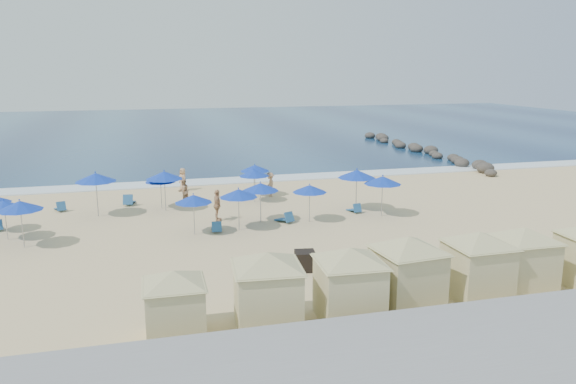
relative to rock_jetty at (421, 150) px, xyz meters
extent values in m
plane|color=#D9BE8A|center=(-24.01, -24.90, -0.36)|extent=(160.00, 160.00, 0.00)
cube|color=#0E274E|center=(-24.01, 30.10, -0.33)|extent=(160.00, 80.00, 0.06)
cube|color=white|center=(-24.01, -9.40, -0.32)|extent=(160.00, 2.50, 0.08)
cube|color=gray|center=(-24.01, -37.90, 0.19)|extent=(160.00, 2.20, 1.10)
ellipsoid|color=#2E2926|center=(-0.61, -12.90, -0.09)|extent=(1.00, 1.00, 0.65)
ellipsoid|color=#2E2926|center=(-0.13, -11.40, 0.05)|extent=(1.48, 1.48, 0.96)
ellipsoid|color=#2E2926|center=(0.35, -9.90, 0.02)|extent=(1.40, 1.40, 0.91)
ellipsoid|color=#2E2926|center=(-0.49, -8.40, 0.00)|extent=(1.32, 1.32, 0.86)
ellipsoid|color=#2E2926|center=(-0.01, -6.90, -0.02)|extent=(1.24, 1.24, 0.81)
ellipsoid|color=#2E2926|center=(0.47, -5.40, -0.04)|extent=(1.16, 1.16, 0.75)
ellipsoid|color=#2E2926|center=(-0.37, -3.90, -0.06)|extent=(1.08, 1.08, 0.70)
ellipsoid|color=#2E2926|center=(0.11, -2.40, -0.09)|extent=(1.00, 1.00, 0.65)
ellipsoid|color=#2E2926|center=(0.59, -0.90, 0.05)|extent=(1.48, 1.48, 0.96)
ellipsoid|color=#2E2926|center=(-0.25, 0.60, 0.02)|extent=(1.40, 1.40, 0.91)
ellipsoid|color=#2E2926|center=(0.23, 2.10, 0.00)|extent=(1.32, 1.32, 0.86)
ellipsoid|color=#2E2926|center=(-0.61, 3.60, -0.02)|extent=(1.24, 1.24, 0.81)
ellipsoid|color=#2E2926|center=(-0.13, 5.10, -0.04)|extent=(1.16, 1.16, 0.75)
ellipsoid|color=#2E2926|center=(0.35, 6.60, -0.06)|extent=(1.08, 1.08, 0.70)
ellipsoid|color=#2E2926|center=(-0.49, 8.10, -0.09)|extent=(1.00, 1.00, 0.65)
ellipsoid|color=#2E2926|center=(-0.01, 9.60, 0.05)|extent=(1.48, 1.48, 0.96)
ellipsoid|color=#2E2926|center=(0.47, 11.10, 0.02)|extent=(1.40, 1.40, 0.91)
ellipsoid|color=#2E2926|center=(-0.37, 12.60, 0.00)|extent=(1.32, 1.32, 0.86)
cube|color=black|center=(-21.44, -29.76, 0.07)|extent=(0.98, 0.98, 0.86)
cube|color=#CCBF8B|center=(-27.33, -34.67, 0.57)|extent=(1.89, 1.89, 1.86)
cube|color=tan|center=(-27.33, -34.67, 1.50)|extent=(1.99, 1.99, 0.07)
pyramid|color=tan|center=(-27.33, -34.67, 1.96)|extent=(4.07, 4.07, 0.46)
cube|color=#CCBF8B|center=(-24.23, -34.65, 0.71)|extent=(2.31, 2.31, 2.14)
cube|color=tan|center=(-24.23, -34.65, 1.78)|extent=(2.43, 2.43, 0.09)
pyramid|color=tan|center=(-24.23, -34.65, 2.31)|extent=(4.67, 4.67, 0.53)
cube|color=#CCBF8B|center=(-21.34, -34.84, 0.69)|extent=(2.22, 2.22, 2.11)
cube|color=tan|center=(-21.34, -34.84, 1.75)|extent=(2.33, 2.33, 0.08)
pyramid|color=tan|center=(-21.34, -34.84, 2.28)|extent=(4.62, 4.62, 0.53)
cube|color=#CCBF8B|center=(-18.88, -34.34, 0.72)|extent=(2.36, 2.36, 2.16)
cube|color=tan|center=(-18.88, -34.34, 1.80)|extent=(2.48, 2.48, 0.09)
pyramid|color=tan|center=(-18.88, -34.34, 2.34)|extent=(4.71, 4.71, 0.54)
cube|color=#CCBF8B|center=(-15.87, -34.23, 0.69)|extent=(2.12, 2.12, 2.10)
cube|color=tan|center=(-15.87, -34.23, 1.74)|extent=(2.23, 2.23, 0.08)
pyramid|color=tan|center=(-15.87, -34.23, 2.26)|extent=(4.60, 4.60, 0.52)
cube|color=#CCBF8B|center=(-13.70, -34.03, 0.67)|extent=(2.09, 2.09, 2.06)
cube|color=tan|center=(-13.70, -34.03, 1.70)|extent=(2.20, 2.20, 0.08)
pyramid|color=tan|center=(-13.70, -34.03, 2.21)|extent=(4.52, 4.52, 0.52)
cylinder|color=#A5A8AD|center=(-34.98, -21.57, 0.50)|extent=(0.05, 0.05, 1.72)
cone|color=#0F33AD|center=(-34.98, -21.57, 1.52)|extent=(1.90, 1.90, 0.41)
sphere|color=#0F33AD|center=(-34.98, -21.57, 1.76)|extent=(0.07, 0.07, 0.07)
cylinder|color=#A5A8AD|center=(-30.76, -17.84, 0.72)|extent=(0.06, 0.06, 2.16)
cone|color=#0F33AD|center=(-30.76, -17.84, 2.00)|extent=(2.39, 2.39, 0.51)
sphere|color=#0F33AD|center=(-30.76, -17.84, 2.31)|extent=(0.09, 0.09, 0.09)
cylinder|color=#A5A8AD|center=(-33.93, -23.14, 0.61)|extent=(0.05, 0.05, 1.95)
cone|color=#0F33AD|center=(-33.93, -23.14, 1.77)|extent=(2.16, 2.16, 0.46)
sphere|color=#0F33AD|center=(-33.93, -23.14, 2.05)|extent=(0.08, 0.08, 0.08)
cylinder|color=#A5A8AD|center=(-27.01, -16.86, 0.51)|extent=(0.05, 0.05, 1.74)
cone|color=#0F33AD|center=(-27.01, -16.86, 1.54)|extent=(1.92, 1.92, 0.41)
sphere|color=#0F33AD|center=(-27.01, -16.86, 1.79)|extent=(0.07, 0.07, 0.07)
cylinder|color=#A5A8AD|center=(-26.79, -17.51, 0.66)|extent=(0.05, 0.05, 2.04)
cone|color=#0F33AD|center=(-26.79, -17.51, 1.87)|extent=(2.26, 2.26, 0.48)
sphere|color=#0F33AD|center=(-26.79, -17.51, 2.16)|extent=(0.09, 0.09, 0.09)
cylinder|color=#A5A8AD|center=(-23.14, -22.86, 0.58)|extent=(0.05, 0.05, 1.88)
cone|color=#0F33AD|center=(-23.14, -22.86, 1.70)|extent=(2.08, 2.08, 0.45)
sphere|color=#0F33AD|center=(-23.14, -22.86, 1.97)|extent=(0.08, 0.08, 0.08)
cylinder|color=#A5A8AD|center=(-20.65, -15.12, 0.55)|extent=(0.05, 0.05, 1.82)
cone|color=#0F33AD|center=(-20.65, -15.12, 1.63)|extent=(2.01, 2.01, 0.43)
sphere|color=#0F33AD|center=(-20.65, -15.12, 1.89)|extent=(0.08, 0.08, 0.08)
cylinder|color=#A5A8AD|center=(-18.94, -22.29, 0.53)|extent=(0.05, 0.05, 1.79)
cone|color=#0F33AD|center=(-18.94, -22.29, 1.59)|extent=(1.98, 1.98, 0.42)
sphere|color=#0F33AD|center=(-18.94, -22.29, 1.85)|extent=(0.08, 0.08, 0.08)
cylinder|color=#A5A8AD|center=(-21.04, -16.73, 0.54)|extent=(0.05, 0.05, 1.80)
cone|color=#0F33AD|center=(-21.04, -16.73, 1.60)|extent=(1.98, 1.98, 0.43)
sphere|color=#0F33AD|center=(-21.04, -16.73, 1.86)|extent=(0.08, 0.08, 0.08)
cylinder|color=#A5A8AD|center=(-15.39, -20.53, 0.70)|extent=(0.06, 0.06, 2.12)
cone|color=#0F33AD|center=(-15.39, -20.53, 1.95)|extent=(2.34, 2.34, 0.50)
sphere|color=#0F33AD|center=(-15.39, -20.53, 2.26)|extent=(0.09, 0.09, 0.09)
cylinder|color=#A5A8AD|center=(-14.41, -22.19, 0.64)|extent=(0.05, 0.05, 2.01)
cone|color=#0F33AD|center=(-14.41, -22.19, 1.83)|extent=(2.22, 2.22, 0.48)
sphere|color=#0F33AD|center=(-14.41, -22.19, 2.13)|extent=(0.08, 0.08, 0.08)
cylinder|color=#A5A8AD|center=(-21.66, -21.65, 0.59)|extent=(0.05, 0.05, 1.90)
cone|color=#0F33AD|center=(-21.66, -21.65, 1.72)|extent=(2.10, 2.10, 0.45)
sphere|color=#0F33AD|center=(-21.66, -21.65, 1.99)|extent=(0.08, 0.08, 0.08)
cylinder|color=#A5A8AD|center=(-25.57, -23.12, 0.53)|extent=(0.05, 0.05, 1.79)
cone|color=#0F33AD|center=(-25.57, -23.12, 1.60)|extent=(1.98, 1.98, 0.42)
sphere|color=#0F33AD|center=(-25.57, -23.12, 1.86)|extent=(0.08, 0.08, 0.08)
cube|color=#255789|center=(-33.15, -15.80, -0.21)|extent=(0.85, 1.24, 0.31)
cube|color=#255789|center=(-33.00, -16.25, 0.02)|extent=(0.60, 0.46, 0.55)
cube|color=#255789|center=(-28.99, -15.22, -0.19)|extent=(0.78, 1.38, 0.36)
cube|color=#255789|center=(-29.07, -15.76, 0.08)|extent=(0.66, 0.44, 0.63)
cube|color=#255789|center=(-24.37, -22.75, -0.21)|extent=(0.62, 1.16, 0.31)
cube|color=#255789|center=(-24.41, -23.22, 0.01)|extent=(0.55, 0.35, 0.54)
cube|color=#255789|center=(-20.36, -21.91, -0.20)|extent=(0.98, 1.30, 0.32)
cube|color=#255789|center=(-20.16, -22.36, 0.03)|extent=(0.64, 0.52, 0.57)
cube|color=#255789|center=(-15.65, -20.82, -0.22)|extent=(0.66, 1.13, 0.30)
cube|color=#255789|center=(-15.59, -21.26, 0.00)|extent=(0.54, 0.36, 0.52)
imported|color=tan|center=(-25.55, -15.87, 0.46)|extent=(1.01, 0.97, 1.64)
imported|color=tan|center=(-24.01, -20.69, 0.56)|extent=(0.63, 1.14, 1.84)
imported|color=tan|center=(-19.64, -15.31, 0.47)|extent=(0.64, 1.09, 1.67)
imported|color=tan|center=(-25.28, -11.90, 0.46)|extent=(0.76, 0.93, 1.64)
camera|label=1|loc=(-28.14, -52.04, 8.34)|focal=35.00mm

